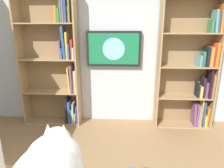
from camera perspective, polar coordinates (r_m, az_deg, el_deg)
The scene contains 4 objects.
wall_back at distance 3.30m, azimuth 1.58°, elevation 11.75°, with size 4.52×0.06×2.70m, color silver.
bookshelf_left at distance 3.38m, azimuth 22.43°, elevation 3.71°, with size 0.90×0.28×2.02m.
bookshelf_right at distance 3.34m, azimuth -15.64°, elevation 6.63°, with size 0.93×0.28×2.21m.
wall_mounted_tv at distance 3.23m, azimuth 0.50°, elevation 10.07°, with size 0.86×0.07×0.56m.
Camera 1 is at (-0.09, 1.06, 1.61)m, focal length 31.82 mm.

